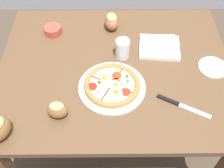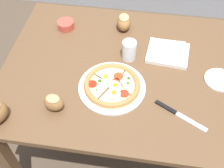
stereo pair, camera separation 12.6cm
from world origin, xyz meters
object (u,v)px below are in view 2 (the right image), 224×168
object	(u,v)px
napkin_folded	(168,52)
knife_main	(180,115)
dining_table	(119,82)
bread_piece_far	(54,102)
pizza	(112,86)
ramekin_bowl	(66,25)
side_saucer	(220,80)
water_glass	(129,51)
bread_piece_near	(124,22)

from	to	relation	value
napkin_folded	knife_main	size ratio (longest dim) A/B	0.99
knife_main	dining_table	bearing A→B (deg)	169.56
bread_piece_far	knife_main	world-z (taller)	bread_piece_far
pizza	dining_table	bearing A→B (deg)	82.91
ramekin_bowl	side_saucer	distance (m)	0.85
bread_piece_far	side_saucer	size ratio (longest dim) A/B	0.66
bread_piece_far	water_glass	xyz separation A→B (m)	(0.28, 0.35, 0.00)
bread_piece_near	dining_table	bearing A→B (deg)	-86.85
knife_main	side_saucer	xyz separation A→B (m)	(0.18, 0.22, 0.00)
ramekin_bowl	napkin_folded	distance (m)	0.57
pizza	water_glass	distance (m)	0.22
bread_piece_near	water_glass	xyz separation A→B (m)	(0.05, -0.21, -0.00)
napkin_folded	knife_main	bearing A→B (deg)	-80.44
pizza	bread_piece_near	distance (m)	0.42
bread_piece_near	pizza	bearing A→B (deg)	-90.03
bread_piece_far	side_saucer	world-z (taller)	bread_piece_far
ramekin_bowl	pizza	bearing A→B (deg)	-50.60
dining_table	side_saucer	bearing A→B (deg)	-1.29
ramekin_bowl	napkin_folded	bearing A→B (deg)	-12.77
napkin_folded	bread_piece_near	xyz separation A→B (m)	(-0.24, 0.17, 0.03)
ramekin_bowl	bread_piece_far	xyz separation A→B (m)	(0.09, -0.53, 0.02)
ramekin_bowl	bread_piece_near	bearing A→B (deg)	6.93
bread_piece_far	water_glass	size ratio (longest dim) A/B	0.93
pizza	napkin_folded	distance (m)	0.35
ramekin_bowl	knife_main	distance (m)	0.79
ramekin_bowl	dining_table	bearing A→B (deg)	-37.34
dining_table	bread_piece_near	distance (m)	0.33
bread_piece_near	water_glass	distance (m)	0.22
napkin_folded	side_saucer	world-z (taller)	napkin_folded
bread_piece_near	ramekin_bowl	bearing A→B (deg)	-173.07
ramekin_bowl	bread_piece_far	bearing A→B (deg)	-80.55
napkin_folded	water_glass	world-z (taller)	water_glass
bread_piece_far	side_saucer	bearing A→B (deg)	20.27
bread_piece_far	water_glass	distance (m)	0.45
dining_table	bread_piece_near	world-z (taller)	bread_piece_near
napkin_folded	dining_table	bearing A→B (deg)	-151.09
bread_piece_near	knife_main	xyz separation A→B (m)	(0.31, -0.53, -0.04)
bread_piece_near	water_glass	bearing A→B (deg)	-76.21
bread_piece_far	water_glass	world-z (taller)	water_glass
dining_table	bread_piece_far	bearing A→B (deg)	-131.50
pizza	ramekin_bowl	xyz separation A→B (m)	(-0.32, 0.38, 0.00)
napkin_folded	bread_piece_near	size ratio (longest dim) A/B	2.02
bread_piece_near	knife_main	distance (m)	0.61
bread_piece_far	side_saucer	xyz separation A→B (m)	(0.72, 0.26, -0.04)
dining_table	pizza	xyz separation A→B (m)	(-0.02, -0.13, 0.13)
side_saucer	pizza	bearing A→B (deg)	-166.20
side_saucer	water_glass	bearing A→B (deg)	168.73
knife_main	water_glass	xyz separation A→B (m)	(-0.25, 0.31, 0.04)
napkin_folded	side_saucer	distance (m)	0.28
water_glass	pizza	bearing A→B (deg)	-104.35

